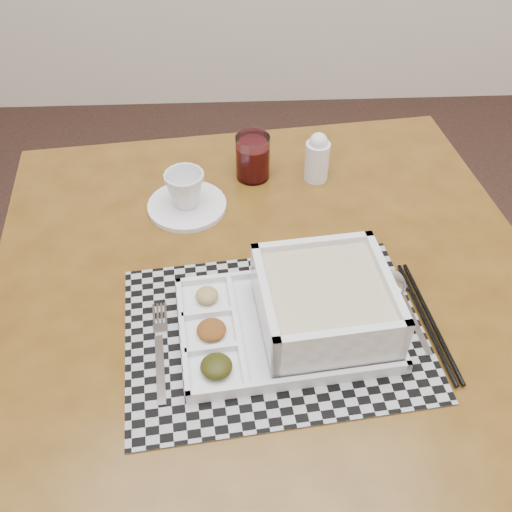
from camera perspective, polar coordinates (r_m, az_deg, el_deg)
The scene contains 10 objects.
dining_table at distance 1.00m, azimuth 1.45°, elevation -5.23°, with size 1.02×1.02×0.69m.
placemat at distance 0.88m, azimuth 1.89°, elevation -7.58°, with size 0.45×0.33×0.00m, color #9C9CA3.
serving_tray at distance 0.86m, azimuth 5.78°, elevation -5.39°, with size 0.34×0.25×0.10m.
fork at distance 0.87m, azimuth -9.43°, elevation -9.07°, with size 0.04×0.19×0.00m.
spoon at distance 0.96m, azimuth 14.06°, elevation -3.08°, with size 0.04×0.18×0.01m.
chopsticks at distance 0.92m, azimuth 16.86°, elevation -6.16°, with size 0.04×0.24×0.01m.
saucer at distance 1.10m, azimuth -6.91°, elevation 5.01°, with size 0.15×0.15×0.01m, color white.
cup at distance 1.07m, azimuth -7.09°, elevation 6.66°, with size 0.07×0.07×0.07m, color white.
juice_glass at distance 1.15m, azimuth -0.32°, elevation 9.70°, with size 0.07×0.07×0.09m.
creamer_bottle at distance 1.14m, azimuth 6.13°, elevation 9.76°, with size 0.05×0.05×0.10m.
Camera 1 is at (0.20, -0.00, 1.38)m, focal length 40.00 mm.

